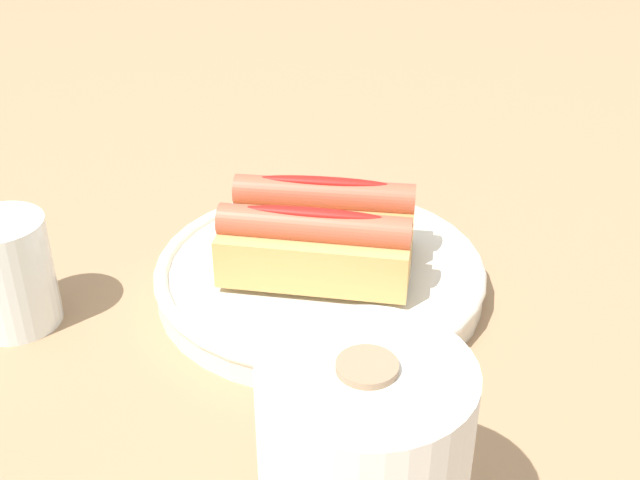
{
  "coord_description": "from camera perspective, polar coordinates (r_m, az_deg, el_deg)",
  "views": [
    {
      "loc": [
        0.06,
        0.58,
        0.38
      ],
      "look_at": [
        0.01,
        0.02,
        0.05
      ],
      "focal_mm": 45.46,
      "sensor_mm": 36.0,
      "label": 1
    }
  ],
  "objects": [
    {
      "name": "hotdog_front",
      "position": [
        0.68,
        0.4,
        1.73
      ],
      "size": [
        0.16,
        0.08,
        0.06
      ],
      "color": "tan",
      "rests_on": "serving_bowl"
    },
    {
      "name": "hotdog_back",
      "position": [
        0.63,
        -0.43,
        -0.63
      ],
      "size": [
        0.16,
        0.09,
        0.06
      ],
      "color": "tan",
      "rests_on": "serving_bowl"
    },
    {
      "name": "serving_bowl",
      "position": [
        0.68,
        -0.0,
        -2.42
      ],
      "size": [
        0.27,
        0.27,
        0.03
      ],
      "color": "silver",
      "rests_on": "ground_plane"
    },
    {
      "name": "ground_plane",
      "position": [
        0.7,
        0.35,
        -2.63
      ],
      "size": [
        2.4,
        2.4,
        0.0
      ],
      "primitive_type": "plane",
      "color": "#9E7A56"
    },
    {
      "name": "paper_towel_roll",
      "position": [
        0.44,
        3.07,
        -15.66
      ],
      "size": [
        0.11,
        0.11,
        0.13
      ],
      "color": "white",
      "rests_on": "ground_plane"
    },
    {
      "name": "water_glass",
      "position": [
        0.67,
        -21.0,
        -2.53
      ],
      "size": [
        0.07,
        0.07,
        0.09
      ],
      "color": "white",
      "rests_on": "ground_plane"
    }
  ]
}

